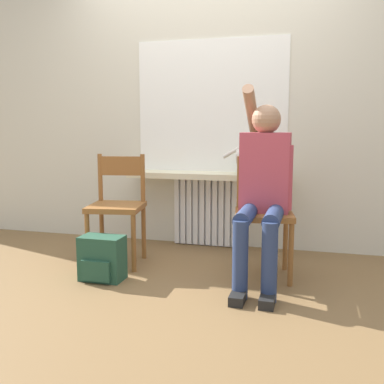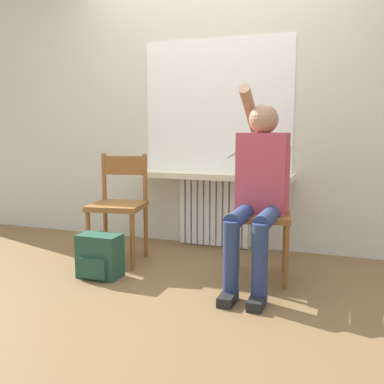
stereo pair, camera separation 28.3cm
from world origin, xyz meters
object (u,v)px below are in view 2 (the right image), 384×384
object	(u,v)px
cat	(257,157)
backpack	(100,256)
chair_right	(261,214)
chair_left	(119,204)
person	(259,185)

from	to	relation	value
cat	backpack	xyz separation A→B (m)	(-0.92, -0.96, -0.67)
chair_right	backpack	world-z (taller)	chair_right
backpack	chair_left	bearing A→B (deg)	98.69
cat	backpack	bearing A→B (deg)	-133.96
chair_right	cat	xyz separation A→B (m)	(-0.15, 0.55, 0.36)
chair_left	person	world-z (taller)	person
person	chair_right	bearing A→B (deg)	92.90
chair_left	cat	size ratio (longest dim) A/B	1.98
cat	chair_right	bearing A→B (deg)	-74.68
person	cat	world-z (taller)	person
chair_right	cat	distance (m)	0.68
backpack	chair_right	bearing A→B (deg)	20.65
chair_right	backpack	size ratio (longest dim) A/B	2.73
chair_left	cat	xyz separation A→B (m)	(0.99, 0.55, 0.36)
person	backpack	size ratio (longest dim) A/B	4.34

